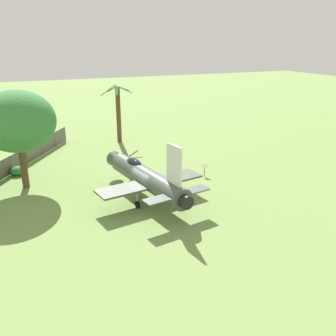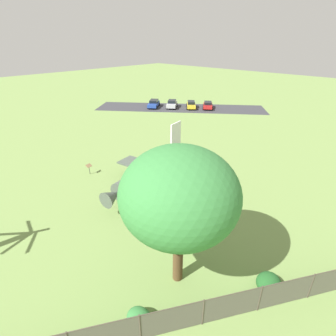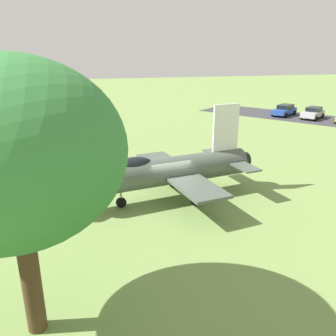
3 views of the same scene
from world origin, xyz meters
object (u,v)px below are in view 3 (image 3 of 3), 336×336
Objects in this scene: display_jet at (164,171)px; parked_car_silver at (313,113)px; parked_car_blue at (284,110)px; shade_tree at (12,153)px; info_plaque at (108,157)px.

parked_car_silver is (-21.09, 25.84, -1.09)m from display_jet.
parked_car_blue is at bearing -143.76° from display_jet.
shade_tree reaches higher than parked_car_silver.
shade_tree is 44.53m from parked_car_silver.
display_jet is 33.37m from parked_car_silver.
info_plaque is at bearing 166.72° from shade_tree.
parked_car_blue is at bearing -88.99° from parked_car_silver.
display_jet is 7.64m from info_plaque.
info_plaque is at bearing -2.44° from parked_car_blue.
parked_car_blue reaches higher than info_plaque.
parked_car_silver is at bearing -150.39° from display_jet.
info_plaque is at bearing -9.92° from parked_car_silver.
parked_car_silver is 0.92× the size of parked_car_blue.
display_jet is 2.45× the size of parked_car_blue.
shade_tree reaches higher than display_jet.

